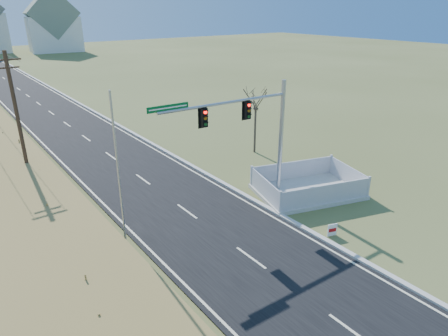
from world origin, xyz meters
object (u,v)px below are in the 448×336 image
at_px(fence_enclosure, 307,189).
at_px(open_sign, 332,230).
at_px(traffic_signal_mast, 258,131).
at_px(flagpole, 121,193).
at_px(bare_tree, 256,97).

height_order(fence_enclosure, open_sign, fence_enclosure).
relative_size(traffic_signal_mast, open_sign, 13.30).
distance_m(fence_enclosure, flagpole, 12.89).
height_order(traffic_signal_mast, bare_tree, traffic_signal_mast).
height_order(traffic_signal_mast, open_sign, traffic_signal_mast).
bearing_deg(fence_enclosure, open_sign, -106.83).
xyz_separation_m(fence_enclosure, open_sign, (-2.94, -4.46, 0.08)).
relative_size(traffic_signal_mast, flagpole, 1.14).
xyz_separation_m(fence_enclosure, bare_tree, (2.48, 8.28, 4.43)).
height_order(traffic_signal_mast, fence_enclosure, traffic_signal_mast).
bearing_deg(fence_enclosure, bare_tree, 89.86).
xyz_separation_m(traffic_signal_mast, fence_enclosure, (3.22, -1.47, -4.26)).
xyz_separation_m(open_sign, bare_tree, (5.42, 12.75, 4.35)).
relative_size(open_sign, bare_tree, 0.12).
height_order(open_sign, flagpole, flagpole).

